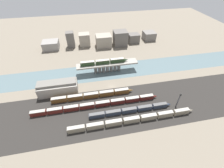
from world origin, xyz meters
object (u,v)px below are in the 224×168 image
at_px(train_yard_far, 97,105).
at_px(signal_tower, 178,101).
at_px(train_on_bridge, 104,62).
at_px(warehouse_building, 58,87).
at_px(train_yard_near, 133,120).
at_px(train_yard_outer, 93,95).
at_px(train_yard_mid, 131,110).

xyz_separation_m(train_yard_far, signal_tower, (55.82, -11.21, 4.51)).
relative_size(train_on_bridge, warehouse_building, 1.46).
relative_size(train_yard_near, train_yard_outer, 1.36).
relative_size(train_yard_far, warehouse_building, 3.09).
xyz_separation_m(train_yard_mid, train_yard_outer, (-24.58, 19.01, 0.32)).
bearing_deg(signal_tower, train_on_bridge, 130.43).
bearing_deg(train_yard_far, warehouse_building, 143.61).
bearing_deg(signal_tower, train_yard_mid, 176.64).
height_order(train_on_bridge, train_yard_far, train_on_bridge).
relative_size(train_yard_mid, warehouse_building, 2.00).
height_order(train_yard_far, train_yard_outer, train_yard_outer).
xyz_separation_m(train_on_bridge, train_yard_mid, (10.84, -49.55, -9.11)).
height_order(train_on_bridge, train_yard_near, train_on_bridge).
xyz_separation_m(train_yard_mid, warehouse_building, (-50.28, 29.51, 3.32)).
xyz_separation_m(train_yard_near, warehouse_building, (-49.28, 37.67, 3.00)).
xyz_separation_m(train_on_bridge, train_yard_near, (9.84, -57.71, -8.80)).
height_order(train_yard_far, warehouse_building, warehouse_building).
xyz_separation_m(train_on_bridge, warehouse_building, (-39.43, -20.03, -5.80)).
distance_m(train_yard_far, signal_tower, 57.12).
xyz_separation_m(train_yard_near, train_yard_mid, (1.00, 8.16, -0.32)).
bearing_deg(train_yard_near, train_on_bridge, 99.68).
distance_m(train_on_bridge, signal_tower, 67.78).
xyz_separation_m(train_yard_far, train_yard_outer, (-1.77, 9.74, 0.13)).
distance_m(train_yard_near, signal_tower, 34.86).
xyz_separation_m(train_yard_far, warehouse_building, (-27.47, 20.24, 3.13)).
bearing_deg(train_yard_mid, train_yard_near, -97.00).
height_order(train_yard_outer, warehouse_building, warehouse_building).
bearing_deg(warehouse_building, train_yard_near, -37.40).
xyz_separation_m(train_yard_near, train_yard_far, (-21.80, 17.43, -0.13)).
xyz_separation_m(train_on_bridge, signal_tower, (43.86, -51.49, -4.42)).
height_order(warehouse_building, signal_tower, signal_tower).
bearing_deg(train_yard_near, train_yard_outer, 130.95).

